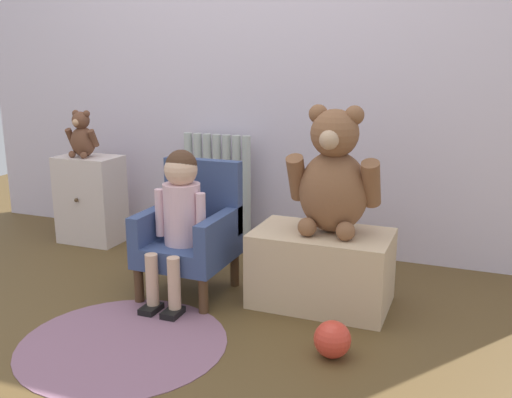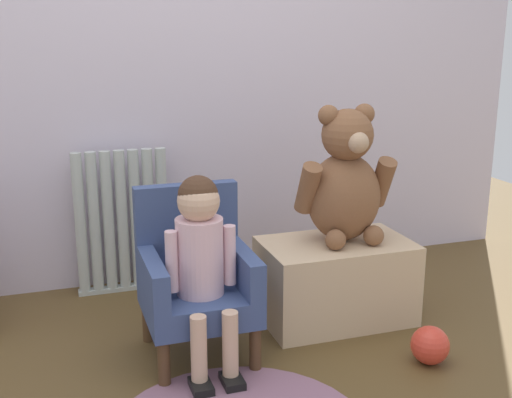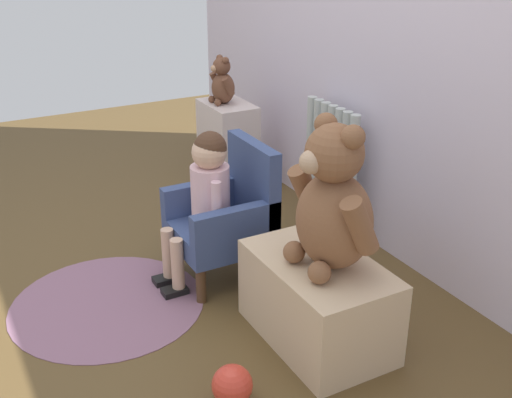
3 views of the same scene
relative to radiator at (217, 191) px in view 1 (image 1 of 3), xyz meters
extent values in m
plane|color=brown|center=(0.20, -1.19, -0.33)|extent=(6.00, 6.00, 0.00)
cube|color=silver|center=(0.20, 0.12, 0.87)|extent=(3.80, 0.05, 2.40)
cylinder|color=#B4BCB7|center=(-0.19, 0.00, 0.01)|extent=(0.05, 0.05, 0.64)
cylinder|color=#B4BCB7|center=(-0.12, 0.00, 0.01)|extent=(0.05, 0.05, 0.64)
cylinder|color=#B4BCB7|center=(-0.06, 0.00, 0.01)|extent=(0.05, 0.05, 0.64)
cylinder|color=#B4BCB7|center=(0.00, 0.00, 0.01)|extent=(0.05, 0.05, 0.64)
cylinder|color=#B4BCB7|center=(0.06, 0.00, 0.01)|extent=(0.05, 0.05, 0.64)
cylinder|color=#B4BCB7|center=(0.12, 0.00, 0.01)|extent=(0.05, 0.05, 0.64)
cylinder|color=#B4BCB7|center=(0.19, 0.00, 0.01)|extent=(0.05, 0.05, 0.64)
cube|color=#B4BCB7|center=(0.00, 0.00, -0.32)|extent=(0.43, 0.05, 0.02)
cube|color=beige|center=(-0.74, -0.22, -0.07)|extent=(0.37, 0.24, 0.52)
sphere|color=#4C3823|center=(-0.74, -0.36, -0.04)|extent=(0.02, 0.02, 0.02)
cube|color=#384A79|center=(0.18, -0.72, -0.12)|extent=(0.39, 0.40, 0.10)
cube|color=#384A79|center=(0.18, -0.54, 0.11)|extent=(0.39, 0.06, 0.36)
cube|color=#384A79|center=(0.02, -0.72, 0.00)|extent=(0.06, 0.40, 0.14)
cube|color=#384A79|center=(0.35, -0.72, 0.00)|extent=(0.06, 0.40, 0.14)
cylinder|color=#4C331E|center=(0.02, -0.89, -0.25)|extent=(0.04, 0.04, 0.16)
cylinder|color=#4C331E|center=(0.35, -0.89, -0.25)|extent=(0.04, 0.04, 0.16)
cylinder|color=#4C331E|center=(0.02, -0.55, -0.25)|extent=(0.04, 0.04, 0.16)
cylinder|color=#4C331E|center=(0.35, -0.55, -0.25)|extent=(0.04, 0.04, 0.16)
cylinder|color=beige|center=(0.18, -0.76, 0.07)|extent=(0.17, 0.17, 0.28)
sphere|color=#D8AD8E|center=(0.18, -0.76, 0.28)|extent=(0.15, 0.15, 0.15)
sphere|color=#472D1E|center=(0.18, -0.75, 0.30)|extent=(0.14, 0.14, 0.14)
cylinder|color=#D8AD8E|center=(0.13, -0.95, -0.18)|extent=(0.06, 0.06, 0.23)
cube|color=black|center=(0.13, -0.97, -0.32)|extent=(0.07, 0.11, 0.03)
cylinder|color=#D8AD8E|center=(0.24, -0.95, -0.18)|extent=(0.06, 0.06, 0.23)
cube|color=black|center=(0.24, -0.97, -0.32)|extent=(0.07, 0.11, 0.03)
cylinder|color=beige|center=(0.08, -0.78, 0.07)|extent=(0.04, 0.04, 0.22)
cylinder|color=beige|center=(0.29, -0.78, 0.07)|extent=(0.04, 0.04, 0.22)
cube|color=#CEAF89|center=(0.80, -0.60, -0.16)|extent=(0.61, 0.37, 0.34)
ellipsoid|color=brown|center=(0.84, -0.57, 0.19)|extent=(0.31, 0.26, 0.36)
sphere|color=brown|center=(0.84, -0.58, 0.45)|extent=(0.21, 0.21, 0.21)
sphere|color=tan|center=(0.84, -0.67, 0.43)|extent=(0.08, 0.08, 0.08)
sphere|color=brown|center=(0.76, -0.57, 0.53)|extent=(0.08, 0.08, 0.08)
sphere|color=brown|center=(0.91, -0.57, 0.53)|extent=(0.08, 0.08, 0.08)
cylinder|color=brown|center=(0.67, -0.58, 0.25)|extent=(0.08, 0.16, 0.22)
cylinder|color=brown|center=(1.00, -0.58, 0.25)|extent=(0.08, 0.16, 0.22)
sphere|color=brown|center=(0.75, -0.68, 0.05)|extent=(0.08, 0.08, 0.08)
sphere|color=brown|center=(0.92, -0.68, 0.05)|extent=(0.08, 0.08, 0.08)
ellipsoid|color=brown|center=(-0.75, -0.24, 0.28)|extent=(0.15, 0.13, 0.18)
sphere|color=brown|center=(-0.75, -0.25, 0.41)|extent=(0.10, 0.10, 0.10)
sphere|color=tan|center=(-0.75, -0.29, 0.40)|extent=(0.04, 0.04, 0.04)
sphere|color=brown|center=(-0.79, -0.24, 0.45)|extent=(0.04, 0.04, 0.04)
sphere|color=brown|center=(-0.71, -0.24, 0.45)|extent=(0.04, 0.04, 0.04)
cylinder|color=brown|center=(-0.83, -0.25, 0.31)|extent=(0.04, 0.08, 0.11)
cylinder|color=brown|center=(-0.67, -0.25, 0.31)|extent=(0.04, 0.08, 0.11)
sphere|color=brown|center=(-0.79, -0.30, 0.22)|extent=(0.04, 0.04, 0.04)
sphere|color=brown|center=(-0.71, -0.30, 0.22)|extent=(0.04, 0.04, 0.04)
cylinder|color=#865D72|center=(0.18, -1.25, -0.33)|extent=(0.82, 0.82, 0.01)
sphere|color=red|center=(0.97, -1.05, -0.26)|extent=(0.14, 0.14, 0.14)
camera|label=1|loc=(1.41, -2.96, 0.76)|focal=40.00mm
camera|label=2|loc=(-0.31, -2.86, 0.85)|focal=45.00mm
camera|label=3|loc=(2.52, -1.80, 1.19)|focal=45.00mm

